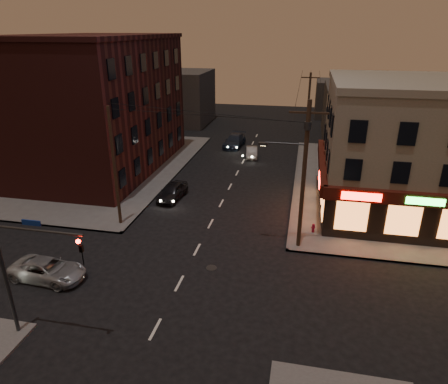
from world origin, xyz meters
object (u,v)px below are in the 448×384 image
(fire_hydrant, at_px, (313,227))
(sedan_mid, at_px, (252,152))
(sedan_far, at_px, (234,141))
(sedan_near, at_px, (172,191))
(suv_cross, at_px, (48,270))

(fire_hydrant, bearing_deg, sedan_mid, 111.63)
(sedan_mid, height_order, fire_hydrant, sedan_mid)
(sedan_mid, distance_m, fire_hydrant, 19.21)
(sedan_mid, height_order, sedan_far, sedan_far)
(sedan_near, xyz_separation_m, sedan_far, (2.37, 17.72, 0.05))
(suv_cross, height_order, fire_hydrant, suv_cross)
(sedan_near, height_order, sedan_mid, sedan_near)
(suv_cross, bearing_deg, sedan_far, -6.78)
(suv_cross, distance_m, sedan_far, 31.52)
(sedan_near, xyz_separation_m, sedan_mid, (5.17, 13.71, -0.10))
(sedan_near, bearing_deg, fire_hydrant, -13.65)
(suv_cross, relative_size, sedan_mid, 1.25)
(sedan_far, bearing_deg, suv_cross, -96.32)
(suv_cross, bearing_deg, fire_hydrant, -56.03)
(sedan_near, xyz_separation_m, fire_hydrant, (12.25, -4.15, -0.19))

